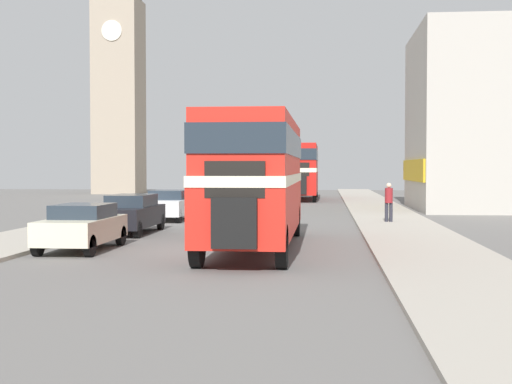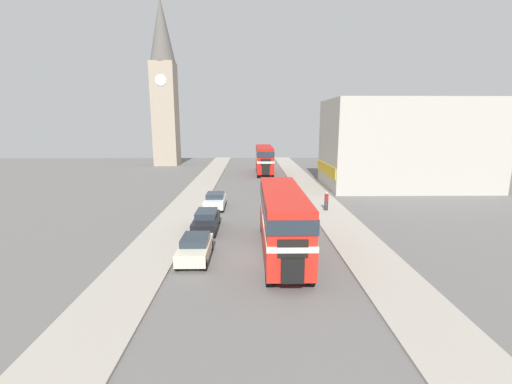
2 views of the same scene
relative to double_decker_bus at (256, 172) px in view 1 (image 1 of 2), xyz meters
name	(u,v)px [view 1 (image 1 of 2)]	position (x,y,z in m)	size (l,w,h in m)	color
ground_plane	(205,251)	(-1.48, -0.74, -2.41)	(120.00, 120.00, 0.00)	slate
sidewalk_right	(431,251)	(5.27, -0.74, -2.35)	(3.50, 120.00, 0.12)	#A8A093
double_decker_bus	(256,172)	(0.00, 0.00, 0.00)	(2.46, 10.78, 4.01)	red
bus_distant	(301,167)	(0.26, 34.45, 0.19)	(2.54, 11.01, 4.34)	red
car_parked_near	(82,226)	(-5.27, -0.94, -1.66)	(1.74, 3.99, 1.42)	beige
car_parked_mid	(131,213)	(-5.32, 4.75, -1.63)	(1.71, 4.55, 1.50)	black
car_parked_far	(169,205)	(-5.34, 11.57, -1.65)	(1.82, 4.08, 1.45)	white
pedestrian_walking	(389,200)	(4.99, 10.13, -1.30)	(0.35, 0.35, 1.74)	#282833
church_tower	(118,36)	(-18.04, 46.36, 13.05)	(4.57, 4.57, 30.22)	tan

